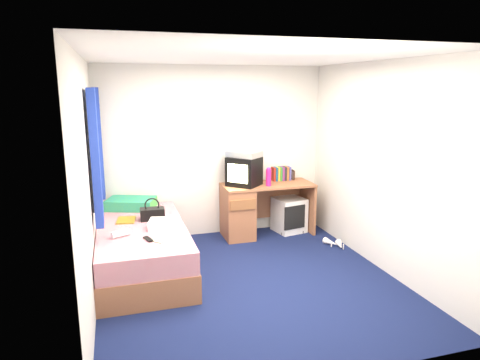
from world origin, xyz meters
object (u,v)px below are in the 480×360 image
object	(u,v)px
desk	(249,208)
storage_cube	(289,215)
crt_tv	(244,171)
handbag	(152,213)
aerosol_can	(260,178)
colour_swatch_fan	(154,241)
vcr	(244,154)
bed	(142,248)
white_heels	(335,244)
water_bottle	(121,234)
pink_water_bottle	(269,178)
magazine	(126,220)
pillow	(131,204)
remote_control	(148,239)
picture_frame	(293,175)
towel	(163,224)

from	to	relation	value
desk	storage_cube	distance (m)	0.65
crt_tv	handbag	world-z (taller)	crt_tv
aerosol_can	colour_swatch_fan	bearing A→B (deg)	-140.49
crt_tv	vcr	xyz separation A→B (m)	(0.00, 0.00, 0.24)
bed	white_heels	size ratio (longest dim) A/B	5.59
vcr	water_bottle	distance (m)	2.12
pink_water_bottle	magazine	distance (m)	2.02
pillow	remote_control	bearing A→B (deg)	-84.77
colour_swatch_fan	white_heels	bearing A→B (deg)	13.10
pink_water_bottle	white_heels	bearing A→B (deg)	-40.14
desk	aerosol_can	distance (m)	0.47
white_heels	vcr	bearing A→B (deg)	144.28
pink_water_bottle	picture_frame	bearing A→B (deg)	30.60
colour_swatch_fan	magazine	bearing A→B (deg)	108.05
pink_water_bottle	handbag	distance (m)	1.72
bed	remote_control	world-z (taller)	remote_control
white_heels	pink_water_bottle	bearing A→B (deg)	139.86
handbag	towel	distance (m)	0.37
desk	vcr	distance (m)	0.79
crt_tv	towel	bearing A→B (deg)	-98.16
aerosol_can	remote_control	xyz separation A→B (m)	(-1.67, -1.28, -0.30)
crt_tv	picture_frame	world-z (taller)	crt_tv
bed	remote_control	xyz separation A→B (m)	(0.04, -0.49, 0.28)
handbag	remote_control	xyz separation A→B (m)	(-0.11, -0.70, -0.07)
handbag	magazine	distance (m)	0.32
magazine	white_heels	xyz separation A→B (m)	(2.69, -0.23, -0.51)
vcr	white_heels	world-z (taller)	vcr
pillow	pink_water_bottle	size ratio (longest dim) A/B	2.60
aerosol_can	towel	size ratio (longest dim) A/B	0.63
bed	white_heels	distance (m)	2.54
pillow	vcr	xyz separation A→B (m)	(1.55, 0.01, 0.59)
desk	remote_control	distance (m)	1.98
remote_control	magazine	bearing A→B (deg)	86.47
desk	aerosol_can	size ratio (longest dim) A/B	6.83
desk	vcr	bearing A→B (deg)	176.96
colour_swatch_fan	white_heels	size ratio (longest dim) A/B	0.61
vcr	handbag	distance (m)	1.56
crt_tv	water_bottle	xyz separation A→B (m)	(-1.71, -1.09, -0.38)
bed	vcr	xyz separation A→B (m)	(1.48, 0.79, 0.93)
magazine	towel	bearing A→B (deg)	-46.50
crt_tv	aerosol_can	world-z (taller)	crt_tv
storage_cube	water_bottle	size ratio (longest dim) A/B	2.52
white_heels	magazine	bearing A→B (deg)	175.15
picture_frame	water_bottle	world-z (taller)	picture_frame
water_bottle	white_heels	size ratio (longest dim) A/B	0.56
pink_water_bottle	white_heels	world-z (taller)	pink_water_bottle
storage_cube	magazine	bearing A→B (deg)	-177.90
pink_water_bottle	towel	world-z (taller)	pink_water_bottle
pillow	picture_frame	bearing A→B (deg)	4.11
storage_cube	handbag	size ratio (longest dim) A/B	1.74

